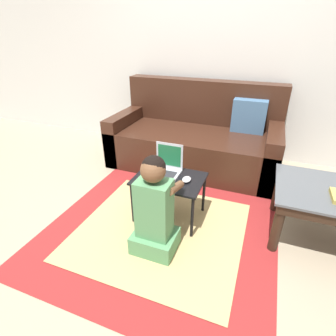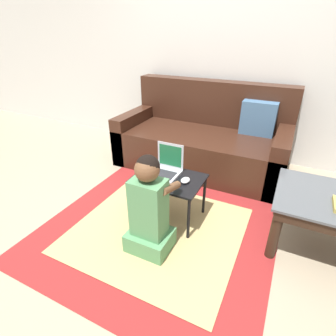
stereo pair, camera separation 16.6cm
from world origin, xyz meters
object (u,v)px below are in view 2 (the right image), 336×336
laptop_desk (169,183)px  laptop (166,169)px  computer_mouse (185,180)px  person_seated (149,210)px  couch (204,139)px

laptop_desk → laptop: 0.11m
laptop_desk → computer_mouse: 0.16m
laptop_desk → person_seated: bearing=-84.1°
laptop_desk → computer_mouse: size_ratio=5.90×
couch → person_seated: 1.51m
laptop_desk → computer_mouse: computer_mouse is taller
couch → laptop: couch is taller
couch → laptop_desk: couch is taller
laptop → computer_mouse: 0.21m
laptop → computer_mouse: (0.20, -0.05, -0.02)m
laptop_desk → laptop: bearing=134.4°
laptop → person_seated: 0.46m
computer_mouse → couch: bearing=101.6°
computer_mouse → person_seated: person_seated is taller
computer_mouse → person_seated: size_ratio=0.12×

